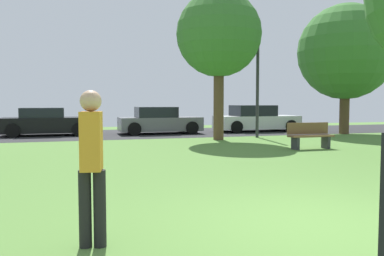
% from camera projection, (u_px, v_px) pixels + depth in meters
% --- Properties ---
extents(ground_plane, '(44.00, 44.00, 0.00)m').
position_uv_depth(ground_plane, '(318.00, 225.00, 5.36)').
color(ground_plane, '#547F38').
extents(road_strip, '(44.00, 6.40, 0.01)m').
position_uv_depth(road_strip, '(133.00, 134.00, 20.62)').
color(road_strip, '#28282B').
rests_on(road_strip, ground_plane).
extents(birch_tree_lone, '(3.59, 3.59, 6.27)m').
position_uv_depth(birch_tree_lone, '(219.00, 35.00, 17.05)').
color(birch_tree_lone, brown).
rests_on(birch_tree_lone, ground_plane).
extents(oak_tree_right, '(4.75, 4.75, 6.49)m').
position_uv_depth(oak_tree_right, '(346.00, 52.00, 20.27)').
color(oak_tree_right, brown).
rests_on(oak_tree_right, ground_plane).
extents(person_walking, '(0.30, 0.35, 1.75)m').
position_uv_depth(person_walking, '(92.00, 160.00, 4.47)').
color(person_walking, black).
rests_on(person_walking, ground_plane).
extents(parked_car_black, '(4.12, 2.00, 1.33)m').
position_uv_depth(parked_car_black, '(46.00, 123.00, 19.51)').
color(parked_car_black, black).
rests_on(parked_car_black, ground_plane).
extents(parked_car_grey, '(4.13, 1.98, 1.36)m').
position_uv_depth(parked_car_grey, '(159.00, 121.00, 20.64)').
color(parked_car_grey, slate).
rests_on(parked_car_grey, ground_plane).
extents(parked_car_white, '(4.54, 2.12, 1.43)m').
position_uv_depth(parked_car_white, '(256.00, 119.00, 22.29)').
color(parked_car_white, white).
rests_on(parked_car_white, ground_plane).
extents(park_bench, '(1.60, 0.45, 0.90)m').
position_uv_depth(park_bench, '(310.00, 135.00, 13.94)').
color(park_bench, brown).
rests_on(park_bench, ground_plane).
extents(street_lamp_post, '(0.14, 0.14, 4.50)m').
position_uv_depth(street_lamp_post, '(257.00, 88.00, 18.34)').
color(street_lamp_post, '#2D2D33').
rests_on(street_lamp_post, ground_plane).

